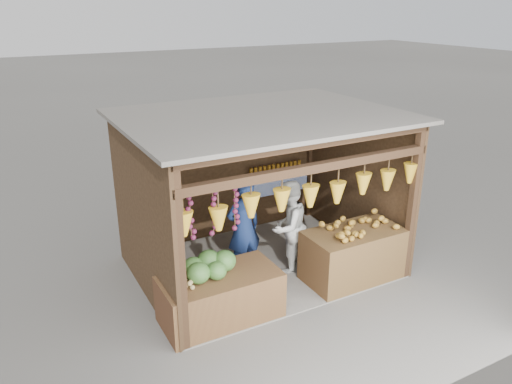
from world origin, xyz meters
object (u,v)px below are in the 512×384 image
(man_standing, at_px, (244,227))
(woman_standing, at_px, (288,227))
(counter_right, at_px, (353,255))
(counter_left, at_px, (220,297))
(vendor_seated, at_px, (168,238))

(man_standing, xyz_separation_m, woman_standing, (0.71, -0.22, -0.05))
(counter_right, bearing_deg, woman_standing, 134.99)
(counter_left, height_order, woman_standing, woman_standing)
(man_standing, distance_m, woman_standing, 0.75)
(man_standing, xyz_separation_m, vendor_seated, (-1.19, 0.29, -0.04))
(woman_standing, bearing_deg, man_standing, -40.97)
(counter_left, relative_size, woman_standing, 1.06)
(vendor_seated, bearing_deg, counter_left, 100.65)
(counter_left, height_order, vendor_seated, vendor_seated)
(counter_left, relative_size, counter_right, 1.06)
(counter_left, distance_m, counter_right, 2.36)
(man_standing, bearing_deg, counter_right, 141.26)
(counter_right, distance_m, man_standing, 1.83)
(man_standing, bearing_deg, woman_standing, 157.88)
(counter_left, distance_m, vendor_seated, 1.38)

